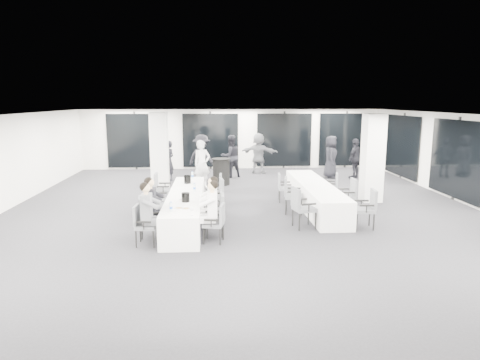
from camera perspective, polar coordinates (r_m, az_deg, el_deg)
The scene contains 42 objects.
room at distance 13.57m, azimuth 3.85°, elevation 2.84°, with size 14.04×16.04×2.84m.
column_left at distance 15.65m, azimuth -10.68°, elevation 3.76°, with size 0.60×0.60×2.80m, color white.
column_right at distance 14.27m, azimuth 17.25°, elevation 2.82°, with size 0.60×0.60×2.80m, color white.
banquet_table_main at distance 11.67m, azimuth -7.26°, elevation -3.57°, with size 0.90×5.00×0.75m, color white.
banquet_table_side at distance 13.11m, azimuth 9.94°, elevation -2.07°, with size 0.90×5.00×0.75m, color white.
cocktail_table at distance 16.46m, azimuth -2.52°, elevation 1.15°, with size 0.73×0.73×1.02m.
chair_main_left_near at distance 9.84m, azimuth -12.85°, elevation -5.54°, with size 0.50×0.55×0.92m.
chair_main_left_second at distance 10.41m, azimuth -12.35°, elevation -4.45°, with size 0.56×0.60×0.97m.
chair_main_left_mid at distance 11.53m, azimuth -11.48°, elevation -2.95°, with size 0.51×0.57×0.97m.
chair_main_left_fourth at distance 12.22m, azimuth -11.01°, elevation -2.31°, with size 0.49×0.54×0.92m.
chair_main_left_far at distance 13.25m, azimuth -10.47°, elevation -1.01°, with size 0.52×0.59×1.03m.
chair_main_right_near at distance 9.79m, azimuth -3.12°, elevation -5.44°, with size 0.54×0.57×0.90m.
chair_main_right_second at distance 10.31m, azimuth -3.09°, elevation -4.29°, with size 0.52×0.58×1.00m.
chair_main_right_mid at distance 11.18m, azimuth -3.17°, elevation -3.42°, with size 0.45×0.51×0.89m.
chair_main_right_fourth at distance 12.15m, azimuth -3.15°, elevation -1.89°, with size 0.58×0.63×1.03m.
chair_main_right_far at distance 13.23m, azimuth -3.20°, elevation -1.00°, with size 0.52×0.57×0.98m.
chair_side_left_near at distance 10.95m, azimuth 8.14°, elevation -3.35°, with size 0.62×0.66×1.04m.
chair_side_left_mid at distance 12.34m, azimuth 6.79°, elevation -1.73°, with size 0.62×0.65×1.04m.
chair_side_left_far at distance 13.74m, azimuth 5.76°, elevation -0.76°, with size 0.50×0.55×0.91m.
chair_side_right_near at distance 11.30m, azimuth 16.63°, elevation -3.36°, with size 0.55×0.60×1.00m.
chair_side_right_mid at distance 12.72m, azimuth 14.27°, elevation -1.75°, with size 0.50×0.56×0.99m.
chair_side_right_far at distance 14.25m, azimuth 12.25°, elevation -0.61°, with size 0.54×0.56×0.88m.
seated_guest_a at distance 9.73m, azimuth -11.98°, elevation -3.91°, with size 0.50×0.38×1.44m.
seated_guest_b at distance 10.34m, azimuth -11.48°, elevation -3.04°, with size 0.50×0.38×1.44m.
seated_guest_c at distance 9.73m, azimuth -4.07°, elevation -3.71°, with size 0.50×0.38×1.44m.
seated_guest_d at distance 10.25m, azimuth -4.05°, elevation -2.97°, with size 0.50×0.38×1.44m.
standing_guest_a at distance 15.77m, azimuth -5.09°, elevation 2.52°, with size 0.74×0.59×2.02m, color white.
standing_guest_b at distance 17.99m, azimuth -1.26°, elevation 3.55°, with size 0.97×0.59×2.02m, color black.
standing_guest_c at distance 17.21m, azimuth -5.13°, elevation 3.36°, with size 1.37×0.70×2.12m, color black.
standing_guest_d at distance 18.32m, azimuth 15.15°, elevation 3.12°, with size 1.11×0.62×1.90m, color black.
standing_guest_e at distance 18.24m, azimuth 12.03°, elevation 3.38°, with size 0.96×0.59×1.99m, color black.
standing_guest_f at distance 19.00m, azimuth 2.50°, elevation 3.96°, with size 1.87×0.72×2.04m, color slate.
standing_guest_g at distance 17.48m, azimuth -9.52°, elevation 2.88°, with size 0.67×0.54×1.83m, color black.
ice_bucket_near at distance 10.59m, azimuth -7.27°, elevation -2.30°, with size 0.20×0.20×0.23m, color black.
ice_bucket_far at distance 12.94m, azimuth -7.02°, elevation 0.08°, with size 0.21×0.21×0.24m, color black.
water_bottle_a at distance 9.73m, azimuth -9.18°, elevation -3.55°, with size 0.07×0.07×0.21m, color silver.
water_bottle_b at distance 11.78m, azimuth -6.09°, elevation -0.99°, with size 0.07×0.07×0.22m, color silver.
water_bottle_c at distance 13.69m, azimuth -6.36°, elevation 0.63°, with size 0.07×0.07×0.22m, color silver.
plate_a at distance 9.99m, azimuth -8.17°, elevation -3.71°, with size 0.21×0.21×0.03m.
plate_b at distance 9.93m, azimuth -7.19°, elevation -3.78°, with size 0.21×0.21×0.03m.
plate_c at distance 10.85m, azimuth -7.53°, elevation -2.55°, with size 0.22×0.22×0.03m.
wine_glass at distance 9.30m, azimuth -6.45°, elevation -3.97°, with size 0.07×0.07×0.18m.
Camera 1 is at (-0.85, -12.23, 3.21)m, focal length 32.00 mm.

